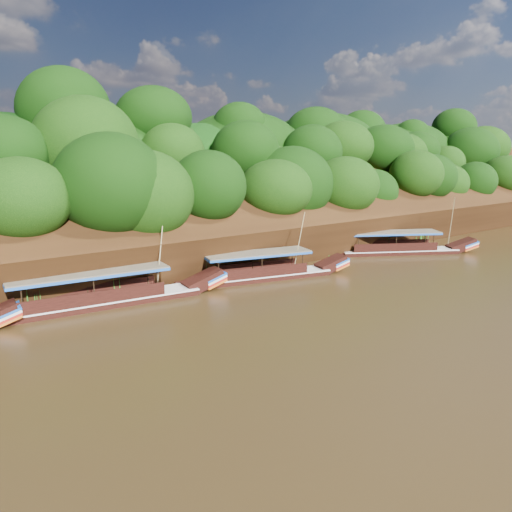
{
  "coord_description": "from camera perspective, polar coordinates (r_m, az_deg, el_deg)",
  "views": [
    {
      "loc": [
        -25.56,
        -23.64,
        10.42
      ],
      "look_at": [
        -3.44,
        7.0,
        2.14
      ],
      "focal_mm": 35.0,
      "sensor_mm": 36.0,
      "label": 1
    }
  ],
  "objects": [
    {
      "name": "boat_1",
      "position": [
        40.42,
        1.92,
        -1.84
      ],
      "size": [
        13.11,
        4.63,
        5.8
      ],
      "rotation": [
        0.0,
        0.0,
        -0.22
      ],
      "color": "black",
      "rests_on": "ground"
    },
    {
      "name": "ground",
      "position": [
        36.34,
        10.96,
        -4.53
      ],
      "size": [
        160.0,
        160.0,
        0.0
      ],
      "primitive_type": "plane",
      "color": "black",
      "rests_on": "ground"
    },
    {
      "name": "riverbank",
      "position": [
        53.63,
        -6.89,
        3.12
      ],
      "size": [
        120.0,
        30.06,
        19.4
      ],
      "color": "black",
      "rests_on": "ground"
    },
    {
      "name": "reeds",
      "position": [
        40.89,
        -2.29,
        -1.11
      ],
      "size": [
        50.02,
        2.77,
        1.94
      ],
      "color": "#2C6B1A",
      "rests_on": "ground"
    },
    {
      "name": "boat_0",
      "position": [
        51.97,
        16.77,
        0.84
      ],
      "size": [
        13.09,
        8.22,
        6.08
      ],
      "rotation": [
        0.0,
        0.0,
        -0.5
      ],
      "color": "black",
      "rests_on": "ground"
    },
    {
      "name": "boat_2",
      "position": [
        35.2,
        -15.75,
        -4.41
      ],
      "size": [
        15.53,
        3.43,
        5.43
      ],
      "rotation": [
        0.0,
        0.0,
        -0.09
      ],
      "color": "black",
      "rests_on": "ground"
    }
  ]
}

